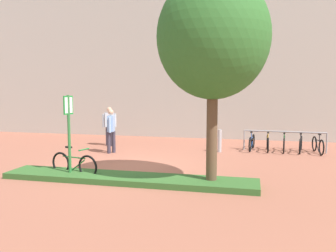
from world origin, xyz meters
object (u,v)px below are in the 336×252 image
bike_rack_cluster (284,143)px  bollard_steel (220,141)px  parking_sign_post (69,124)px  person_casual_tan (109,124)px  bike_at_sign (74,164)px  tree_sidewalk (213,38)px  person_shirt_white (111,128)px

bike_rack_cluster → bollard_steel: bearing=-163.8°
parking_sign_post → bike_rack_cluster: size_ratio=0.73×
parking_sign_post → person_casual_tan: bearing=101.5°
person_casual_tan → bollard_steel: bearing=-5.1°
parking_sign_post → bike_at_sign: parking_sign_post is taller
bike_rack_cluster → person_casual_tan: (-7.38, -0.29, 0.64)m
tree_sidewalk → parking_sign_post: bearing=-178.2°
bollard_steel → parking_sign_post: bearing=-126.3°
tree_sidewalk → bike_rack_cluster: 7.03m
person_casual_tan → person_shirt_white: bearing=-65.1°
tree_sidewalk → parking_sign_post: 4.57m
bike_at_sign → person_casual_tan: 5.49m
person_casual_tan → tree_sidewalk: bearing=-46.7°
bike_rack_cluster → person_casual_tan: 7.41m
bike_rack_cluster → person_casual_tan: person_casual_tan is taller
person_casual_tan → person_shirt_white: same height
parking_sign_post → bollard_steel: (3.74, 5.10, -1.08)m
tree_sidewalk → person_casual_tan: size_ratio=3.11×
bike_at_sign → tree_sidewalk: bearing=-1.2°
bike_at_sign → person_shirt_white: person_shirt_white is taller
tree_sidewalk → bike_rack_cluster: tree_sidewalk is taller
parking_sign_post → bike_rack_cluster: 8.63m
tree_sidewalk → person_shirt_white: size_ratio=3.11×
tree_sidewalk → bike_rack_cluster: size_ratio=1.67×
bollard_steel → person_casual_tan: bearing=174.9°
bike_rack_cluster → tree_sidewalk: bearing=-111.7°
tree_sidewalk → bollard_steel: tree_sidewalk is taller
tree_sidewalk → bike_rack_cluster: (2.27, 5.70, -3.43)m
parking_sign_post → person_shirt_white: 3.97m
bike_rack_cluster → person_casual_tan: size_ratio=1.86×
bike_rack_cluster → person_shirt_white: bearing=-163.9°
bike_rack_cluster → person_shirt_white: person_shirt_white is taller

